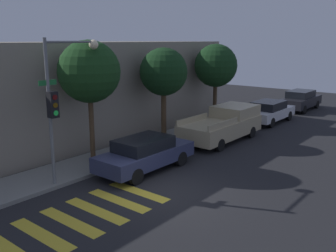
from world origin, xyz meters
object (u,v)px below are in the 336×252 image
(traffic_light_pole, at_px, (62,91))
(sedan_middle, at_px, (269,111))
(sedan_far_end, at_px, (301,100))
(tree_near_corner, at_px, (89,72))
(tree_midblock, at_px, (164,72))
(tree_far_end, at_px, (216,66))
(pickup_truck, at_px, (224,124))
(sedan_near_corner, at_px, (145,153))

(traffic_light_pole, relative_size, sedan_middle, 1.20)
(traffic_light_pole, distance_m, sedan_far_end, 20.53)
(tree_near_corner, bearing_deg, tree_midblock, 0.00)
(sedan_far_end, distance_m, tree_midblock, 13.93)
(tree_near_corner, relative_size, tree_far_end, 1.05)
(tree_near_corner, relative_size, tree_midblock, 1.08)
(pickup_truck, bearing_deg, sedan_far_end, -0.00)
(pickup_truck, height_order, tree_near_corner, tree_near_corner)
(tree_near_corner, distance_m, tree_midblock, 4.78)
(traffic_light_pole, distance_m, pickup_truck, 9.51)
(sedan_far_end, xyz_separation_m, tree_far_end, (-8.49, 2.34, 2.89))
(sedan_near_corner, bearing_deg, pickup_truck, 0.00)
(traffic_light_pole, distance_m, sedan_near_corner, 4.17)
(sedan_near_corner, height_order, tree_near_corner, tree_near_corner)
(sedan_middle, distance_m, tree_far_end, 4.71)
(sedan_far_end, height_order, tree_near_corner, tree_near_corner)
(sedan_near_corner, relative_size, tree_midblock, 0.91)
(sedan_near_corner, relative_size, pickup_truck, 0.83)
(traffic_light_pole, bearing_deg, sedan_near_corner, -23.87)
(sedan_middle, bearing_deg, pickup_truck, 180.00)
(sedan_near_corner, height_order, pickup_truck, pickup_truck)
(sedan_near_corner, bearing_deg, sedan_middle, 0.00)
(sedan_near_corner, height_order, sedan_far_end, sedan_far_end)
(sedan_middle, bearing_deg, tree_near_corner, 169.46)
(pickup_truck, distance_m, tree_near_corner, 7.95)
(tree_far_end, bearing_deg, sedan_near_corner, -165.38)
(sedan_near_corner, bearing_deg, tree_midblock, 30.28)
(tree_midblock, bearing_deg, sedan_far_end, -9.86)
(traffic_light_pole, xyz_separation_m, tree_midblock, (6.87, 1.07, 0.13))
(sedan_far_end, bearing_deg, tree_far_end, 164.61)
(sedan_far_end, distance_m, tree_near_corner, 18.62)
(sedan_middle, relative_size, tree_far_end, 0.88)
(sedan_near_corner, relative_size, tree_near_corner, 0.84)
(tree_midblock, bearing_deg, sedan_near_corner, -149.72)
(traffic_light_pole, relative_size, tree_near_corner, 1.01)
(pickup_truck, xyz_separation_m, tree_near_corner, (-6.95, 2.34, 3.06))
(sedan_near_corner, height_order, sedan_middle, sedan_near_corner)
(pickup_truck, height_order, tree_far_end, tree_far_end)
(pickup_truck, distance_m, sedan_middle, 5.61)
(sedan_middle, relative_size, sedan_far_end, 0.97)
(tree_near_corner, xyz_separation_m, tree_far_end, (9.72, 0.00, -0.26))
(sedan_near_corner, relative_size, sedan_middle, 1.00)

